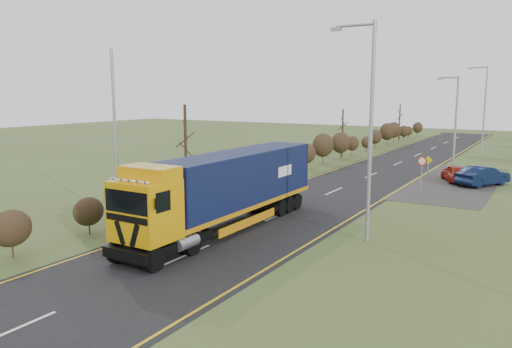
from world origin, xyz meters
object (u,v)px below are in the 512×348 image
at_px(streetlight_near, 368,123).
at_px(speed_sign, 422,167).
at_px(lorry, 227,186).
at_px(car_blue_sedan, 483,176).
at_px(car_red_hatchback, 456,173).

distance_m(streetlight_near, speed_sign, 14.43).
bearing_deg(lorry, streetlight_near, 14.72).
xyz_separation_m(car_blue_sedan, streetlight_near, (-2.83, -17.85, 4.71)).
bearing_deg(car_blue_sedan, car_red_hatchback, 8.65).
xyz_separation_m(lorry, car_red_hatchback, (7.31, 20.31, -1.55)).
bearing_deg(speed_sign, car_blue_sedan, 48.30).
distance_m(car_red_hatchback, streetlight_near, 19.21).
distance_m(lorry, speed_sign, 16.68).
height_order(car_red_hatchback, streetlight_near, streetlight_near).
height_order(car_blue_sedan, speed_sign, speed_sign).
distance_m(lorry, car_blue_sedan, 21.71).
bearing_deg(car_blue_sedan, lorry, 93.74).
bearing_deg(lorry, car_blue_sedan, 64.42).
xyz_separation_m(lorry, speed_sign, (5.79, 15.63, -0.55)).
bearing_deg(speed_sign, car_red_hatchback, 72.03).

